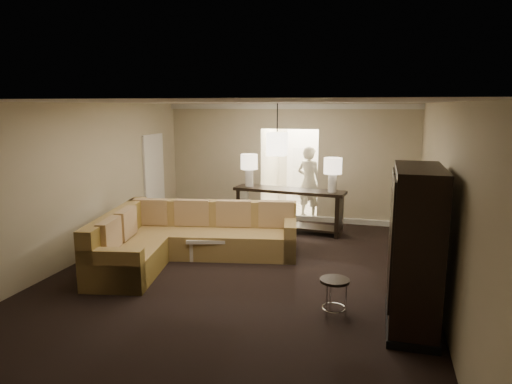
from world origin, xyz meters
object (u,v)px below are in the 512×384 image
(sectional_sofa, at_px, (184,239))
(drink_table, at_px, (334,289))
(coffee_table, at_px, (217,243))
(console_table, at_px, (289,206))
(person, at_px, (309,178))
(armoire, at_px, (414,252))

(sectional_sofa, bearing_deg, drink_table, -38.99)
(coffee_table, xyz_separation_m, console_table, (0.98, 1.93, 0.36))
(console_table, xyz_separation_m, drink_table, (1.40, -3.89, -0.21))
(console_table, xyz_separation_m, person, (0.22, 1.37, 0.42))
(sectional_sofa, distance_m, coffee_table, 0.67)
(sectional_sofa, xyz_separation_m, person, (1.66, 3.75, 0.60))
(drink_table, relative_size, person, 0.25)
(person, bearing_deg, console_table, 102.23)
(console_table, bearing_deg, drink_table, -63.93)
(sectional_sofa, xyz_separation_m, console_table, (1.44, 2.39, 0.18))
(drink_table, bearing_deg, coffee_table, 140.52)
(console_table, relative_size, drink_table, 5.07)
(sectional_sofa, height_order, console_table, sectional_sofa)
(person, bearing_deg, armoire, 133.46)
(sectional_sofa, bearing_deg, armoire, -33.13)
(console_table, bearing_deg, coffee_table, -110.62)
(sectional_sofa, xyz_separation_m, drink_table, (2.84, -1.51, -0.03))
(coffee_table, distance_m, drink_table, 3.09)
(armoire, bearing_deg, sectional_sofa, 157.87)
(armoire, relative_size, person, 1.03)
(coffee_table, xyz_separation_m, drink_table, (2.38, -1.96, 0.14))
(console_table, height_order, drink_table, console_table)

